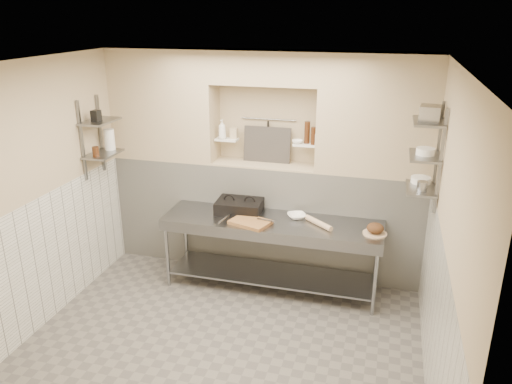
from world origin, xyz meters
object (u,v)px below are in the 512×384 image
(bread_loaf, at_px, (375,228))
(bottle_soap, at_px, (222,129))
(bowl_alcove, at_px, (297,142))
(jug_left, at_px, (109,139))
(panini_press, at_px, (239,206))
(mixing_bowl, at_px, (297,216))
(rolling_pin, at_px, (319,223))
(cutting_board, at_px, (250,222))
(prep_table, at_px, (271,241))

(bread_loaf, xyz_separation_m, bottle_soap, (-1.96, 0.58, 0.86))
(bowl_alcove, bearing_deg, jug_left, -167.10)
(bread_loaf, distance_m, bowl_alcove, 1.40)
(panini_press, xyz_separation_m, mixing_bowl, (0.71, -0.01, -0.05))
(bread_loaf, xyz_separation_m, jug_left, (-3.26, 0.10, 0.77))
(panini_press, bearing_deg, bottle_soap, 129.20)
(mixing_bowl, xyz_separation_m, jug_left, (-2.34, -0.12, 0.81))
(rolling_pin, bearing_deg, bread_loaf, -6.24)
(panini_press, bearing_deg, mixing_bowl, -3.35)
(panini_press, relative_size, bread_loaf, 3.01)
(panini_press, height_order, bowl_alcove, bowl_alcove)
(mixing_bowl, relative_size, jug_left, 0.85)
(rolling_pin, bearing_deg, cutting_board, -168.40)
(prep_table, xyz_separation_m, rolling_pin, (0.55, 0.01, 0.29))
(panini_press, relative_size, rolling_pin, 1.35)
(rolling_pin, bearing_deg, bowl_alcove, 124.54)
(cutting_board, bearing_deg, rolling_pin, 11.60)
(bottle_soap, height_order, jug_left, bottle_soap)
(bread_loaf, bearing_deg, bowl_alcove, 148.83)
(rolling_pin, bearing_deg, bottle_soap, 158.75)
(bottle_soap, relative_size, bowl_alcove, 1.84)
(prep_table, relative_size, bowl_alcove, 19.50)
(cutting_board, xyz_separation_m, rolling_pin, (0.77, 0.16, 0.01))
(mixing_bowl, xyz_separation_m, bowl_alcove, (-0.09, 0.39, 0.81))
(mixing_bowl, distance_m, rolling_pin, 0.32)
(panini_press, distance_m, bowl_alcove, 1.06)
(bowl_alcove, bearing_deg, bread_loaf, -31.17)
(prep_table, xyz_separation_m, panini_press, (-0.44, 0.16, 0.33))
(rolling_pin, height_order, bottle_soap, bottle_soap)
(panini_press, distance_m, cutting_board, 0.39)
(panini_press, height_order, mixing_bowl, panini_press)
(mixing_bowl, height_order, jug_left, jug_left)
(bottle_soap, bearing_deg, rolling_pin, -21.25)
(mixing_bowl, bearing_deg, cutting_board, -147.77)
(prep_table, bearing_deg, cutting_board, -145.38)
(prep_table, relative_size, panini_press, 4.57)
(bottle_soap, bearing_deg, panini_press, -47.95)
(prep_table, relative_size, jug_left, 10.20)
(mixing_bowl, bearing_deg, prep_table, -149.80)
(panini_press, relative_size, cutting_board, 1.28)
(prep_table, height_order, cutting_board, cutting_board)
(cutting_board, relative_size, bread_loaf, 2.35)
(panini_press, xyz_separation_m, cutting_board, (0.23, -0.31, -0.05))
(cutting_board, distance_m, bottle_soap, 1.26)
(panini_press, height_order, bread_loaf, panini_press)
(bottle_soap, bearing_deg, prep_table, -34.22)
(bread_loaf, height_order, bottle_soap, bottle_soap)
(bread_loaf, bearing_deg, panini_press, 172.19)
(rolling_pin, distance_m, bread_loaf, 0.64)
(prep_table, distance_m, jug_left, 2.34)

